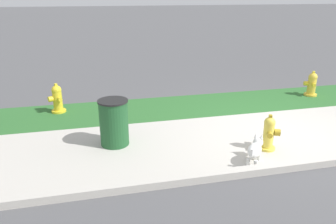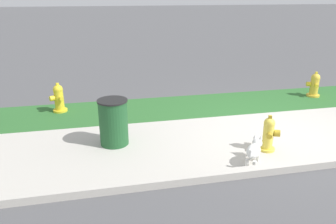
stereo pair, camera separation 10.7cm
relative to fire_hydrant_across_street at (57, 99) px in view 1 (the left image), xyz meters
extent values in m
plane|color=#515154|center=(4.35, -2.29, -0.32)|extent=(120.00, 120.00, 0.00)
cube|color=#BCB7AD|center=(4.35, -2.29, -0.32)|extent=(18.00, 2.34, 0.01)
cube|color=#2D662D|center=(4.35, -0.28, -0.32)|extent=(18.00, 1.67, 0.01)
cube|color=#BCB7AD|center=(4.35, -3.53, -0.26)|extent=(18.00, 0.16, 0.12)
cylinder|color=yellow|center=(0.01, 0.00, -0.30)|extent=(0.32, 0.32, 0.05)
cylinder|color=yellow|center=(0.01, 0.00, -0.03)|extent=(0.21, 0.21, 0.48)
sphere|color=yellow|center=(0.01, 0.00, 0.20)|extent=(0.22, 0.22, 0.22)
cube|color=yellow|center=(0.01, 0.00, 0.33)|extent=(0.07, 0.07, 0.06)
cylinder|color=yellow|center=(0.07, -0.13, 0.02)|extent=(0.12, 0.12, 0.09)
cylinder|color=yellow|center=(-0.06, 0.14, 0.02)|extent=(0.12, 0.12, 0.09)
cylinder|color=yellow|center=(-0.13, -0.06, 0.02)|extent=(0.14, 0.15, 0.12)
cylinder|color=yellow|center=(3.72, -2.82, -0.30)|extent=(0.28, 0.28, 0.05)
cylinder|color=yellow|center=(3.72, -2.82, -0.04)|extent=(0.18, 0.18, 0.46)
sphere|color=yellow|center=(3.72, -2.82, 0.19)|extent=(0.19, 0.19, 0.19)
cube|color=#B29323|center=(3.72, -2.82, 0.30)|extent=(0.07, 0.07, 0.06)
cylinder|color=#B29323|center=(3.77, -2.70, 0.01)|extent=(0.12, 0.12, 0.09)
cylinder|color=#B29323|center=(3.66, -2.95, 0.01)|extent=(0.12, 0.12, 0.09)
cylinder|color=#B29323|center=(3.85, -2.88, 0.01)|extent=(0.14, 0.15, 0.12)
cylinder|color=gold|center=(6.45, -0.20, -0.30)|extent=(0.33, 0.33, 0.05)
cylinder|color=gold|center=(6.45, -0.20, -0.05)|extent=(0.21, 0.21, 0.45)
sphere|color=gold|center=(6.45, -0.20, 0.18)|extent=(0.23, 0.23, 0.23)
cube|color=yellow|center=(6.45, -0.20, 0.31)|extent=(0.07, 0.07, 0.06)
cylinder|color=yellow|center=(6.40, -0.34, 0.01)|extent=(0.11, 0.11, 0.09)
cylinder|color=yellow|center=(6.50, -0.06, 0.01)|extent=(0.11, 0.11, 0.09)
cylinder|color=yellow|center=(6.30, -0.15, 0.01)|extent=(0.13, 0.15, 0.12)
ellipsoid|color=white|center=(3.26, -3.22, -0.09)|extent=(0.41, 0.44, 0.21)
sphere|color=white|center=(3.41, -3.03, -0.05)|extent=(0.17, 0.17, 0.17)
sphere|color=black|center=(3.46, -2.97, -0.06)|extent=(0.03, 0.03, 0.03)
cone|color=white|center=(3.38, -3.00, 0.06)|extent=(0.08, 0.08, 0.08)
cone|color=white|center=(3.45, -3.06, 0.06)|extent=(0.08, 0.08, 0.08)
cylinder|color=white|center=(3.29, -3.09, -0.26)|extent=(0.06, 0.06, 0.13)
cylinder|color=white|center=(3.38, -3.16, -0.26)|extent=(0.06, 0.06, 0.13)
cylinder|color=white|center=(3.13, -3.28, -0.26)|extent=(0.06, 0.06, 0.13)
cylinder|color=white|center=(3.22, -3.35, -0.26)|extent=(0.06, 0.06, 0.13)
cylinder|color=white|center=(3.12, -3.39, -0.03)|extent=(0.05, 0.05, 0.12)
cylinder|color=#1E5128|center=(1.13, -2.01, 0.09)|extent=(0.51, 0.51, 0.82)
cylinder|color=black|center=(1.13, -2.01, 0.51)|extent=(0.53, 0.53, 0.03)
camera|label=1|loc=(0.84, -7.47, 2.30)|focal=35.00mm
camera|label=2|loc=(0.94, -7.49, 2.30)|focal=35.00mm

